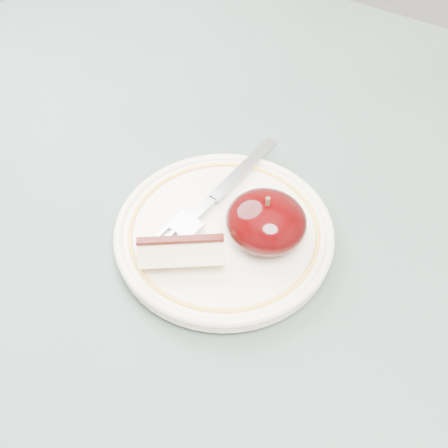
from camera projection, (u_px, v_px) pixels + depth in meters
The scene contains 5 objects.
table at pixel (204, 282), 0.66m from camera, with size 0.90×0.90×0.75m.
plate at pixel (224, 234), 0.57m from camera, with size 0.20×0.20×0.02m.
apple_half at pixel (266, 222), 0.55m from camera, with size 0.07×0.07×0.05m.
apple_wedge at pixel (181, 252), 0.53m from camera, with size 0.08×0.07×0.04m.
fork at pixel (212, 200), 0.59m from camera, with size 0.04×0.19×0.00m.
Camera 1 is at (0.21, -0.31, 1.21)m, focal length 50.00 mm.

